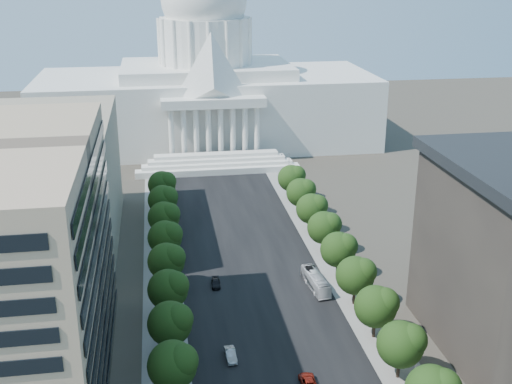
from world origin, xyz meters
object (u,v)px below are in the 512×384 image
city_bus (316,281)px  car_red (308,382)px  car_silver (231,355)px  car_dark_b (216,283)px

city_bus → car_red: bearing=-111.4°
car_silver → car_red: car_silver is taller
city_bus → car_dark_b: bearing=163.2°
car_red → city_bus: (8.96, 31.29, 0.86)m
car_dark_b → city_bus: 20.65m
car_red → car_dark_b: 37.13m
car_red → car_dark_b: bearing=-72.5°
car_silver → car_red: 14.57m
car_red → car_dark_b: car_red is taller
car_silver → city_bus: size_ratio=0.42×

